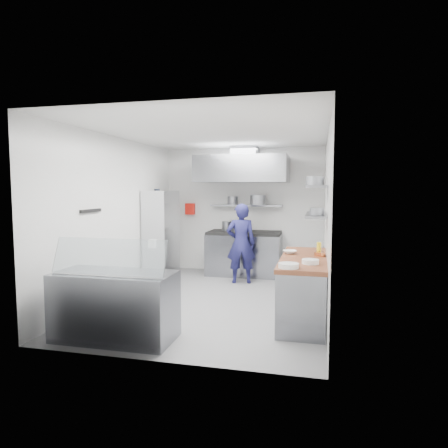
% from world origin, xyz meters
% --- Properties ---
extents(floor, '(5.00, 5.00, 0.00)m').
position_xyz_m(floor, '(0.00, 0.00, 0.00)').
color(floor, slate).
rests_on(floor, ground).
extents(ceiling, '(5.00, 5.00, 0.00)m').
position_xyz_m(ceiling, '(0.00, 0.00, 2.80)').
color(ceiling, silver).
rests_on(ceiling, wall_back).
extents(wall_back, '(3.60, 2.80, 0.02)m').
position_xyz_m(wall_back, '(0.00, 2.50, 1.40)').
color(wall_back, white).
rests_on(wall_back, floor).
extents(wall_front, '(3.60, 2.80, 0.02)m').
position_xyz_m(wall_front, '(0.00, -2.50, 1.40)').
color(wall_front, white).
rests_on(wall_front, floor).
extents(wall_left, '(2.80, 5.00, 0.02)m').
position_xyz_m(wall_left, '(-1.80, 0.00, 1.40)').
color(wall_left, white).
rests_on(wall_left, floor).
extents(wall_right, '(2.80, 5.00, 0.02)m').
position_xyz_m(wall_right, '(1.80, 0.00, 1.40)').
color(wall_right, white).
rests_on(wall_right, floor).
extents(gas_range, '(1.60, 0.80, 0.90)m').
position_xyz_m(gas_range, '(0.10, 2.10, 0.45)').
color(gas_range, gray).
rests_on(gas_range, floor).
extents(cooktop, '(1.57, 0.78, 0.06)m').
position_xyz_m(cooktop, '(0.10, 2.10, 0.93)').
color(cooktop, black).
rests_on(cooktop, gas_range).
extents(stock_pot_left, '(0.25, 0.25, 0.20)m').
position_xyz_m(stock_pot_left, '(-0.31, 2.23, 1.06)').
color(stock_pot_left, slate).
rests_on(stock_pot_left, cooktop).
extents(stock_pot_mid, '(0.35, 0.35, 0.24)m').
position_xyz_m(stock_pot_mid, '(0.00, 2.04, 1.08)').
color(stock_pot_mid, slate).
rests_on(stock_pot_mid, cooktop).
extents(over_range_shelf, '(1.60, 0.30, 0.04)m').
position_xyz_m(over_range_shelf, '(0.10, 2.34, 1.52)').
color(over_range_shelf, gray).
rests_on(over_range_shelf, wall_back).
extents(shelf_pot_a, '(0.23, 0.23, 0.18)m').
position_xyz_m(shelf_pot_a, '(-0.23, 2.41, 1.63)').
color(shelf_pot_a, slate).
rests_on(shelf_pot_a, over_range_shelf).
extents(shelf_pot_b, '(0.33, 0.33, 0.22)m').
position_xyz_m(shelf_pot_b, '(0.39, 2.15, 1.65)').
color(shelf_pot_b, slate).
rests_on(shelf_pot_b, over_range_shelf).
extents(extractor_hood, '(1.90, 1.15, 0.55)m').
position_xyz_m(extractor_hood, '(0.10, 1.93, 2.30)').
color(extractor_hood, gray).
rests_on(extractor_hood, wall_back).
extents(hood_duct, '(0.55, 0.55, 0.24)m').
position_xyz_m(hood_duct, '(0.10, 2.15, 2.68)').
color(hood_duct, slate).
rests_on(hood_duct, extractor_hood).
extents(red_firebox, '(0.22, 0.10, 0.26)m').
position_xyz_m(red_firebox, '(-1.25, 2.44, 1.42)').
color(red_firebox, red).
rests_on(red_firebox, wall_back).
extents(chef, '(0.66, 0.52, 1.60)m').
position_xyz_m(chef, '(0.18, 1.33, 0.80)').
color(chef, '#181849').
rests_on(chef, floor).
extents(wire_rack, '(0.50, 0.90, 1.85)m').
position_xyz_m(wire_rack, '(-1.53, 1.34, 0.93)').
color(wire_rack, silver).
rests_on(wire_rack, floor).
extents(rack_bin_a, '(0.15, 0.18, 0.16)m').
position_xyz_m(rack_bin_a, '(-1.53, 0.92, 0.80)').
color(rack_bin_a, white).
rests_on(rack_bin_a, wire_rack).
extents(rack_bin_b, '(0.15, 0.19, 0.17)m').
position_xyz_m(rack_bin_b, '(-1.53, 1.34, 1.30)').
color(rack_bin_b, yellow).
rests_on(rack_bin_b, wire_rack).
extents(rack_jar, '(0.11, 0.11, 0.18)m').
position_xyz_m(rack_jar, '(-1.48, 1.03, 1.80)').
color(rack_jar, black).
rests_on(rack_jar, wire_rack).
extents(knife_strip, '(0.04, 0.55, 0.05)m').
position_xyz_m(knife_strip, '(-1.78, -0.90, 1.55)').
color(knife_strip, black).
rests_on(knife_strip, wall_left).
extents(prep_counter_base, '(0.62, 2.00, 0.84)m').
position_xyz_m(prep_counter_base, '(1.48, -0.60, 0.42)').
color(prep_counter_base, gray).
rests_on(prep_counter_base, floor).
extents(prep_counter_top, '(0.65, 2.04, 0.06)m').
position_xyz_m(prep_counter_top, '(1.48, -0.60, 0.87)').
color(prep_counter_top, brown).
rests_on(prep_counter_top, prep_counter_base).
extents(plate_stack_a, '(0.26, 0.26, 0.06)m').
position_xyz_m(plate_stack_a, '(1.32, -1.46, 0.93)').
color(plate_stack_a, white).
rests_on(plate_stack_a, prep_counter_top).
extents(plate_stack_b, '(0.22, 0.22, 0.06)m').
position_xyz_m(plate_stack_b, '(1.58, -1.11, 0.93)').
color(plate_stack_b, white).
rests_on(plate_stack_b, prep_counter_top).
extents(copper_pan, '(0.16, 0.16, 0.06)m').
position_xyz_m(copper_pan, '(1.70, -0.45, 0.93)').
color(copper_pan, '#C26736').
rests_on(copper_pan, prep_counter_top).
extents(squeeze_bottle, '(0.07, 0.07, 0.18)m').
position_xyz_m(squeeze_bottle, '(1.69, -0.26, 0.99)').
color(squeeze_bottle, yellow).
rests_on(squeeze_bottle, prep_counter_top).
extents(mixing_bowl, '(0.26, 0.26, 0.05)m').
position_xyz_m(mixing_bowl, '(1.26, -0.33, 0.93)').
color(mixing_bowl, white).
rests_on(mixing_bowl, prep_counter_top).
extents(wall_shelf_lower, '(0.30, 1.30, 0.04)m').
position_xyz_m(wall_shelf_lower, '(1.64, -0.30, 1.50)').
color(wall_shelf_lower, gray).
rests_on(wall_shelf_lower, wall_right).
extents(wall_shelf_upper, '(0.30, 1.30, 0.04)m').
position_xyz_m(wall_shelf_upper, '(1.64, -0.30, 1.92)').
color(wall_shelf_upper, gray).
rests_on(wall_shelf_upper, wall_right).
extents(shelf_pot_c, '(0.20, 0.20, 0.10)m').
position_xyz_m(shelf_pot_c, '(1.65, -0.62, 1.57)').
color(shelf_pot_c, slate).
rests_on(shelf_pot_c, wall_shelf_lower).
extents(shelf_pot_d, '(0.28, 0.28, 0.14)m').
position_xyz_m(shelf_pot_d, '(1.61, -0.03, 2.01)').
color(shelf_pot_d, slate).
rests_on(shelf_pot_d, wall_shelf_upper).
extents(display_case, '(1.50, 0.70, 0.85)m').
position_xyz_m(display_case, '(-0.79, -2.00, 0.42)').
color(display_case, gray).
rests_on(display_case, floor).
extents(display_glass, '(1.47, 0.19, 0.42)m').
position_xyz_m(display_glass, '(-0.79, -2.12, 1.07)').
color(display_glass, silver).
rests_on(display_glass, display_case).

